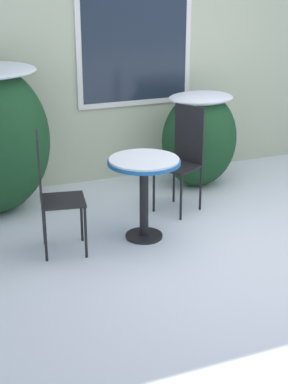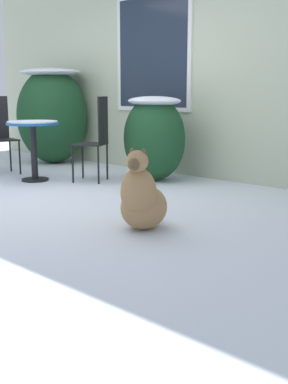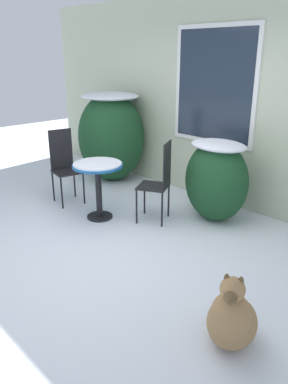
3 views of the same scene
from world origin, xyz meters
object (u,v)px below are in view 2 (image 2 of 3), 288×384
(patio_table, at_px, (33,134))
(dog, at_px, (142,200))
(patio_chair_near_table, at_px, (96,136))
(patio_chair_far_side, at_px, (0,132))

(patio_table, height_order, dog, patio_table)
(patio_table, bearing_deg, patio_chair_near_table, 38.65)
(patio_chair_near_table, height_order, dog, patio_chair_near_table)
(patio_table, height_order, patio_chair_near_table, patio_chair_near_table)
(patio_chair_near_table, relative_size, dog, 1.55)
(patio_chair_near_table, bearing_deg, patio_table, -79.81)
(patio_table, relative_size, patio_chair_near_table, 0.72)
(patio_chair_far_side, bearing_deg, dog, -92.13)
(patio_table, distance_m, patio_chair_near_table, 0.80)
(patio_chair_near_table, bearing_deg, dog, 28.93)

